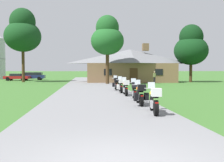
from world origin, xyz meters
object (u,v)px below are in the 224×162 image
object	(u,v)px
bystander_olive_shirt_near_lodge	(154,77)
tree_left_far	(23,32)
motorcycle_white_fifth_in_row	(121,86)
motorcycle_orange_second_in_row	(140,95)
motorcycle_blue_third_in_row	(134,91)
motorcycle_yellow_nearest_to_camera	(154,100)
tree_by_lodge_front	(107,37)
parked_red_sedan_far_left	(17,77)
tree_right_of_lodge	(191,47)
parked_navy_suv_far_left	(32,76)
motorcycle_orange_fourth_in_row	(125,88)
motorcycle_blue_farthest_in_row	(116,84)

from	to	relation	value
bystander_olive_shirt_near_lodge	tree_left_far	xyz separation A→B (m)	(-18.87, 5.57, 6.59)
motorcycle_white_fifth_in_row	tree_left_far	size ratio (longest dim) A/B	0.19
motorcycle_orange_second_in_row	motorcycle_white_fifth_in_row	world-z (taller)	same
tree_left_far	motorcycle_blue_third_in_row	bearing A→B (deg)	-63.63
bystander_olive_shirt_near_lodge	tree_left_far	size ratio (longest dim) A/B	0.15
motorcycle_orange_second_in_row	tree_left_far	world-z (taller)	tree_left_far
motorcycle_yellow_nearest_to_camera	tree_by_lodge_front	xyz separation A→B (m)	(-0.18, 23.42, 5.47)
motorcycle_orange_second_in_row	parked_red_sedan_far_left	xyz separation A→B (m)	(-14.77, 33.46, 0.03)
motorcycle_orange_second_in_row	parked_red_sedan_far_left	size ratio (longest dim) A/B	0.48
bystander_olive_shirt_near_lodge	tree_right_of_lodge	xyz separation A→B (m)	(6.40, 3.11, 4.41)
motorcycle_orange_second_in_row	tree_left_far	bearing A→B (deg)	117.16
tree_right_of_lodge	parked_navy_suv_far_left	xyz separation A→B (m)	(-25.45, 9.97, -4.58)
motorcycle_yellow_nearest_to_camera	tree_by_lodge_front	world-z (taller)	tree_by_lodge_front
motorcycle_yellow_nearest_to_camera	motorcycle_white_fifth_in_row	size ratio (longest dim) A/B	1.00
motorcycle_yellow_nearest_to_camera	motorcycle_white_fifth_in_row	bearing A→B (deg)	97.24
motorcycle_yellow_nearest_to_camera	tree_by_lodge_front	bearing A→B (deg)	97.10
tree_left_far	motorcycle_orange_second_in_row	bearing A→B (deg)	-65.96
motorcycle_orange_fourth_in_row	motorcycle_blue_farthest_in_row	distance (m)	5.15
motorcycle_orange_fourth_in_row	tree_right_of_lodge	size ratio (longest dim) A/B	0.24
motorcycle_blue_third_in_row	parked_red_sedan_far_left	size ratio (longest dim) A/B	0.48
motorcycle_blue_third_in_row	bystander_olive_shirt_near_lodge	bearing A→B (deg)	78.56
motorcycle_yellow_nearest_to_camera	bystander_olive_shirt_near_lodge	xyz separation A→B (m)	(6.44, 24.89, 0.33)
motorcycle_blue_third_in_row	tree_by_lodge_front	xyz separation A→B (m)	(-0.26, 18.21, 5.47)
motorcycle_white_fifth_in_row	tree_by_lodge_front	size ratio (longest dim) A/B	0.23
tree_by_lodge_front	bystander_olive_shirt_near_lodge	bearing A→B (deg)	12.52
motorcycle_yellow_nearest_to_camera	tree_left_far	world-z (taller)	tree_left_far
motorcycle_orange_fourth_in_row	tree_left_far	xyz separation A→B (m)	(-12.36, 22.48, 6.92)
motorcycle_yellow_nearest_to_camera	parked_red_sedan_far_left	size ratio (longest dim) A/B	0.48
motorcycle_yellow_nearest_to_camera	motorcycle_blue_farthest_in_row	xyz separation A→B (m)	(-0.19, 13.13, -0.01)
motorcycle_blue_third_in_row	parked_red_sedan_far_left	world-z (taller)	motorcycle_blue_third_in_row
parked_navy_suv_far_left	motorcycle_blue_farthest_in_row	bearing A→B (deg)	-153.60
tree_by_lodge_front	parked_navy_suv_far_left	bearing A→B (deg)	130.53
tree_left_far	tree_right_of_lodge	size ratio (longest dim) A/B	1.28
motorcycle_white_fifth_in_row	motorcycle_yellow_nearest_to_camera	bearing A→B (deg)	-87.00
motorcycle_orange_fourth_in_row	motorcycle_white_fifth_in_row	distance (m)	2.32
motorcycle_blue_farthest_in_row	bystander_olive_shirt_near_lodge	distance (m)	13.50
tree_by_lodge_front	motorcycle_orange_fourth_in_row	bearing A→B (deg)	-89.60
motorcycle_orange_fourth_in_row	motorcycle_blue_farthest_in_row	bearing A→B (deg)	93.32
tree_left_far	tree_right_of_lodge	bearing A→B (deg)	-5.58
motorcycle_orange_second_in_row	motorcycle_white_fifth_in_row	bearing A→B (deg)	93.47
motorcycle_yellow_nearest_to_camera	motorcycle_orange_fourth_in_row	distance (m)	7.98
motorcycle_orange_fourth_in_row	parked_navy_suv_far_left	bearing A→B (deg)	114.73
motorcycle_orange_second_in_row	tree_right_of_lodge	distance (m)	28.77
motorcycle_white_fifth_in_row	motorcycle_blue_third_in_row	bearing A→B (deg)	-85.46
parked_navy_suv_far_left	motorcycle_orange_second_in_row	bearing A→B (deg)	-160.57
motorcycle_yellow_nearest_to_camera	tree_left_far	xyz separation A→B (m)	(-12.43, 30.46, 6.92)
motorcycle_orange_second_in_row	motorcycle_blue_farthest_in_row	distance (m)	10.41
parked_red_sedan_far_left	bystander_olive_shirt_near_lodge	bearing A→B (deg)	-114.57
motorcycle_blue_third_in_row	parked_red_sedan_far_left	xyz separation A→B (m)	(-14.91, 30.97, 0.02)
motorcycle_orange_second_in_row	parked_navy_suv_far_left	world-z (taller)	parked_navy_suv_far_left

